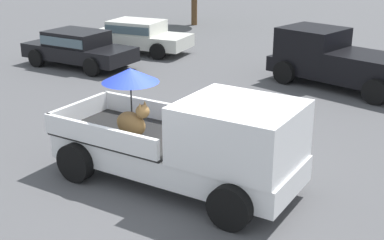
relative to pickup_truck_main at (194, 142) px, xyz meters
name	(u,v)px	position (x,y,z in m)	size (l,w,h in m)	color
ground_plane	(175,182)	(-0.45, 0.01, -0.96)	(80.00, 80.00, 0.00)	#4C4C4F
pickup_truck_main	(194,142)	(0.00, 0.00, 0.00)	(5.09, 2.33, 2.25)	black
pickup_truck_far	(338,60)	(0.39, 8.64, -0.09)	(5.10, 3.07, 1.80)	black
parked_sedan_near	(138,35)	(-8.24, 9.59, -0.22)	(4.45, 2.31, 1.33)	black
parked_sedan_far	(78,47)	(-8.73, 6.45, -0.22)	(4.32, 2.01, 1.33)	black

